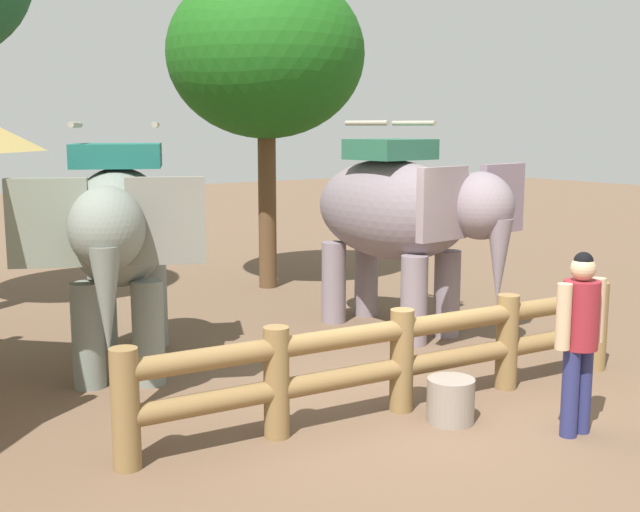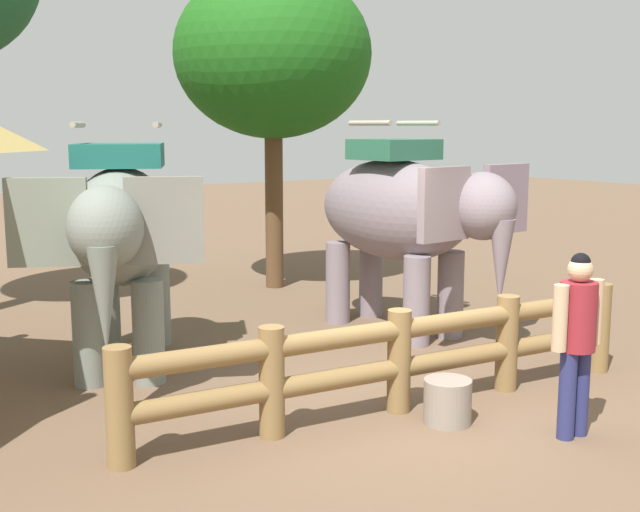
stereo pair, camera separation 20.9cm
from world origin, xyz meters
name	(u,v)px [view 1 (the left image)]	position (x,y,z in m)	size (l,w,h in m)	color
ground_plane	(402,411)	(0.00, 0.00, 0.00)	(60.00, 60.00, 0.00)	brown
log_fence	(402,353)	(0.00, 0.02, 0.60)	(5.86, 0.75, 1.05)	olive
elephant_near_left	(119,234)	(-1.80, 2.94, 1.63)	(2.62, 3.43, 2.91)	slate
elephant_center	(401,215)	(2.04, 2.43, 1.65)	(1.95, 3.44, 2.93)	gray
tourist_woman_in_black	(580,330)	(0.92, -1.39, 1.00)	(0.61, 0.34, 1.73)	navy
tree_back_center	(266,55)	(2.17, 6.19, 4.06)	(3.40, 3.40, 5.53)	brown
feed_bucket	(451,400)	(0.19, -0.50, 0.22)	(0.47, 0.47, 0.44)	gray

